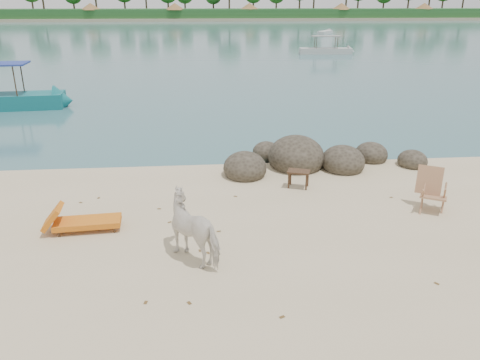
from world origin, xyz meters
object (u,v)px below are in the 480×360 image
object	(u,v)px
cow	(197,229)
side_table	(298,180)
deck_chair	(434,192)
lounge_chair	(87,220)
boulders	(308,160)

from	to	relation	value
cow	side_table	distance (m)	4.58
cow	deck_chair	xyz separation A→B (m)	(5.84, 1.74, -0.14)
lounge_chair	deck_chair	xyz separation A→B (m)	(8.33, 0.31, 0.25)
boulders	deck_chair	distance (m)	4.28
lounge_chair	boulders	bearing A→B (deg)	28.33
side_table	lounge_chair	distance (m)	5.74
side_table	deck_chair	xyz separation A→B (m)	(3.01, -1.84, 0.28)
boulders	cow	world-z (taller)	cow
side_table	deck_chair	distance (m)	3.54
boulders	lounge_chair	world-z (taller)	boulders
boulders	cow	bearing A→B (deg)	-123.45
side_table	lounge_chair	size ratio (longest dim) A/B	0.33
side_table	boulders	bearing A→B (deg)	89.41
lounge_chair	side_table	bearing A→B (deg)	17.37
cow	side_table	size ratio (longest dim) A/B	2.58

